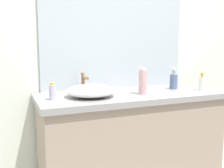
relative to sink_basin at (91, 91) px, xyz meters
name	(u,v)px	position (x,y,z in m)	size (l,w,h in m)	color
bathroom_wall_rear	(116,41)	(0.34, 0.36, 0.36)	(6.00, 0.06, 2.60)	silver
vanity_counter	(130,150)	(0.32, 0.03, -0.49)	(1.40, 0.58, 0.90)	gray
wall_mirror_panel	(116,28)	(0.32, 0.32, 0.46)	(1.26, 0.01, 1.01)	#B2BCC6
sink_basin	(91,91)	(0.00, 0.00, 0.00)	(0.35, 0.33, 0.08)	white
faucet	(84,81)	(0.00, 0.18, 0.05)	(0.03, 0.15, 0.16)	brown
soap_dispenser	(202,83)	(0.91, -0.07, 0.02)	(0.05, 0.05, 0.15)	white
lotion_bottle	(53,92)	(-0.27, -0.01, 0.01)	(0.05, 0.05, 0.11)	silver
perfume_bottle	(174,80)	(0.74, 0.08, 0.03)	(0.07, 0.07, 0.18)	slate
spray_can	(143,81)	(0.38, -0.04, 0.05)	(0.06, 0.06, 0.20)	#D4A0A7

